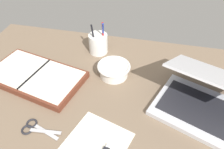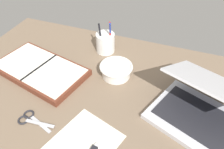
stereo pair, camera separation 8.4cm
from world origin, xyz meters
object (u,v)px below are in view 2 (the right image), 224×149
object	(u,v)px
planner	(40,70)
scissors	(30,119)
bowl	(116,70)
laptop	(203,107)
pen_cup	(105,43)

from	to	relation	value
planner	scissors	world-z (taller)	planner
bowl	scissors	world-z (taller)	bowl
planner	scissors	bearing A→B (deg)	-51.95
planner	scissors	xyz separation A→B (cm)	(10.95, -23.06, -1.14)
planner	laptop	bearing A→B (deg)	11.94
bowl	scissors	bearing A→B (deg)	-122.51
laptop	planner	xyz separation A→B (cm)	(-67.15, 0.83, -3.66)
scissors	bowl	bearing A→B (deg)	64.05
bowl	scissors	xyz separation A→B (cm)	(-20.82, -32.66, -2.73)
bowl	planner	world-z (taller)	bowl
pen_cup	planner	bearing A→B (deg)	-129.81
pen_cup	scissors	bearing A→B (deg)	-101.60
pen_cup	planner	xyz separation A→B (cm)	(-20.81, -24.97, -3.36)
laptop	bowl	bearing A→B (deg)	-174.83
laptop	bowl	distance (cm)	36.95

